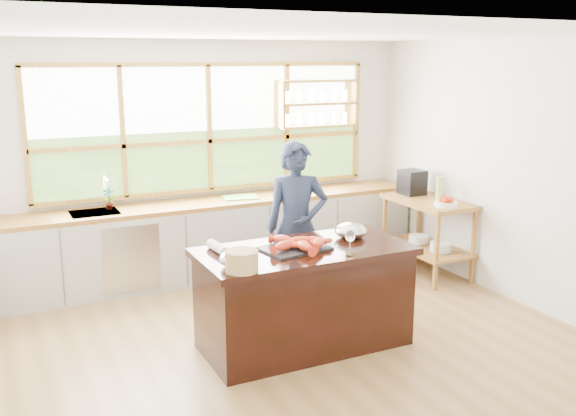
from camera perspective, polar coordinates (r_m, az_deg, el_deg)
ground_plane at (r=6.01m, az=0.53°, el=-11.34°), size 5.00×5.00×0.00m
room_shell at (r=5.99m, az=-1.43°, el=6.05°), size 5.02×4.52×2.71m
back_counter at (r=7.53m, az=-6.18°, el=-2.61°), size 4.90×0.63×0.90m
right_shelf_unit at (r=7.65m, az=12.35°, el=-1.44°), size 0.62×1.10×0.90m
island at (r=5.67m, az=1.45°, el=-7.92°), size 1.85×0.90×0.90m
cook at (r=6.40m, az=0.78°, el=-1.66°), size 0.72×0.59×1.71m
potted_plant at (r=7.15m, az=-15.67°, el=0.83°), size 0.16×0.14×0.25m
cutting_board at (r=7.52m, az=-4.25°, el=0.97°), size 0.45×0.37×0.01m
espresso_machine at (r=7.81m, az=10.96°, el=2.27°), size 0.26×0.28×0.29m
wine_bottle at (r=7.50m, az=13.28°, el=1.68°), size 0.08×0.08×0.29m
fruit_bowl at (r=7.27m, az=13.89°, el=0.47°), size 0.26×0.26×0.11m
slate_board at (r=5.49m, az=0.59°, el=-3.60°), size 0.60×0.47×0.02m
lobster_pile at (r=5.46m, az=0.94°, el=-3.16°), size 0.52×0.48×0.08m
mixing_bowl_left at (r=5.07m, az=-4.47°, el=-4.47°), size 0.29×0.29×0.14m
mixing_bowl_right at (r=5.87m, az=5.60°, el=-2.02°), size 0.30×0.30×0.14m
wine_glass at (r=5.30m, az=5.54°, el=-2.56°), size 0.08×0.08×0.22m
wicker_basket at (r=4.93m, az=-4.15°, el=-4.72°), size 0.26×0.26×0.16m
parchment_roll at (r=5.44m, az=-6.27°, el=-3.51°), size 0.10×0.31×0.08m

